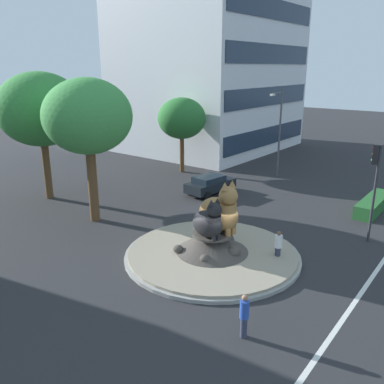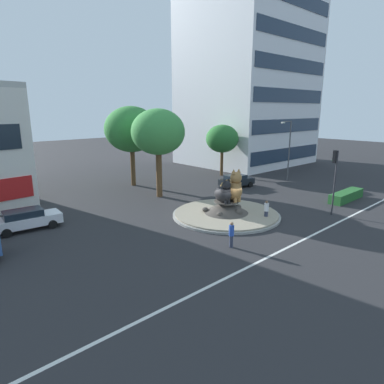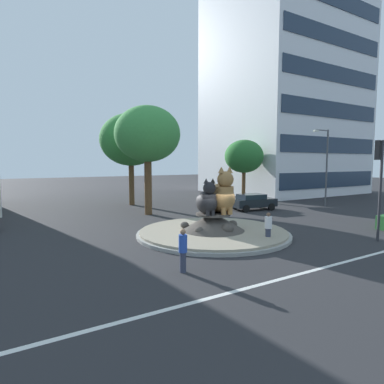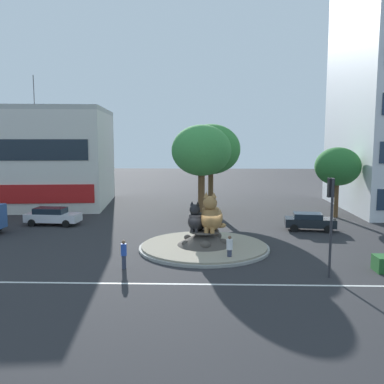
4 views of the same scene
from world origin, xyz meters
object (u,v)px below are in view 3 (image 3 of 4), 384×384
at_px(cat_statue_black, 207,201).
at_px(pedestrian_blue_shirt, 183,249).
at_px(second_tree_near_tower, 244,157).
at_px(sedan_on_far_lane, 253,201).
at_px(broadleaf_tree_behind_island, 131,140).
at_px(office_tower, 284,72).
at_px(third_tree_left, 147,135).
at_px(traffic_light_mast, 379,172).
at_px(streetlight_arm, 325,162).
at_px(cat_statue_tabby, 221,196).
at_px(pedestrian_white_shirt, 268,227).

height_order(cat_statue_black, pedestrian_blue_shirt, cat_statue_black).
xyz_separation_m(second_tree_near_tower, sedan_on_far_lane, (-4.02, -6.01, -4.16)).
height_order(broadleaf_tree_behind_island, sedan_on_far_lane, broadleaf_tree_behind_island).
relative_size(cat_statue_black, sedan_on_far_lane, 0.51).
xyz_separation_m(office_tower, third_tree_left, (-24.68, -8.64, -10.50)).
bearing_deg(sedan_on_far_lane, traffic_light_mast, -91.91).
distance_m(traffic_light_mast, streetlight_arm, 14.00).
bearing_deg(office_tower, sedan_on_far_lane, -143.82).
xyz_separation_m(traffic_light_mast, second_tree_near_tower, (5.93, 18.08, 1.13)).
bearing_deg(second_tree_near_tower, cat_statue_tabby, -134.69).
xyz_separation_m(cat_statue_tabby, second_tree_near_tower, (12.32, 12.45, 2.61)).
height_order(cat_statue_black, pedestrian_white_shirt, cat_statue_black).
height_order(office_tower, sedan_on_far_lane, office_tower).
xyz_separation_m(third_tree_left, pedestrian_white_shirt, (1.85, -11.83, -5.69)).
distance_m(third_tree_left, sedan_on_far_lane, 11.04).
relative_size(second_tree_near_tower, third_tree_left, 0.77).
distance_m(office_tower, sedan_on_far_lane, 25.20).
bearing_deg(broadleaf_tree_behind_island, traffic_light_mast, -73.49).
relative_size(cat_statue_black, office_tower, 0.06).
bearing_deg(pedestrian_blue_shirt, sedan_on_far_lane, -35.98).
distance_m(cat_statue_tabby, sedan_on_far_lane, 10.62).
bearing_deg(cat_statue_black, traffic_light_mast, 66.70).
xyz_separation_m(cat_statue_tabby, third_tree_left, (-0.76, 9.05, 4.21)).
bearing_deg(cat_statue_tabby, cat_statue_black, -79.39).
relative_size(cat_statue_tabby, traffic_light_mast, 0.52).
bearing_deg(streetlight_arm, cat_statue_tabby, 15.59).
bearing_deg(pedestrian_blue_shirt, third_tree_left, -3.16).
bearing_deg(office_tower, pedestrian_blue_shirt, -142.24).
distance_m(cat_statue_tabby, third_tree_left, 10.01).
height_order(cat_statue_black, broadleaf_tree_behind_island, broadleaf_tree_behind_island).
xyz_separation_m(office_tower, streetlight_arm, (-8.02, -13.06, -12.74)).
bearing_deg(traffic_light_mast, sedan_on_far_lane, -17.97).
bearing_deg(broadleaf_tree_behind_island, streetlight_arm, -34.29).
height_order(pedestrian_white_shirt, sedan_on_far_lane, pedestrian_white_shirt).
height_order(third_tree_left, pedestrian_white_shirt, third_tree_left).
relative_size(second_tree_near_tower, pedestrian_blue_shirt, 3.93).
bearing_deg(traffic_light_mast, cat_statue_black, 43.82).
distance_m(third_tree_left, pedestrian_blue_shirt, 15.34).
xyz_separation_m(broadleaf_tree_behind_island, pedestrian_blue_shirt, (-5.36, -19.88, -5.59)).
xyz_separation_m(cat_statue_black, traffic_light_mast, (7.41, -5.62, 1.72)).
distance_m(broadleaf_tree_behind_island, pedestrian_white_shirt, 19.02).
height_order(second_tree_near_tower, sedan_on_far_lane, second_tree_near_tower).
relative_size(pedestrian_white_shirt, pedestrian_blue_shirt, 0.94).
xyz_separation_m(pedestrian_white_shirt, sedan_on_far_lane, (7.20, 9.22, -0.07)).
height_order(second_tree_near_tower, pedestrian_blue_shirt, second_tree_near_tower).
height_order(broadleaf_tree_behind_island, pedestrian_blue_shirt, broadleaf_tree_behind_island).
height_order(office_tower, broadleaf_tree_behind_island, office_tower).
relative_size(streetlight_arm, pedestrian_white_shirt, 4.58).
distance_m(office_tower, third_tree_left, 28.18).
bearing_deg(second_tree_near_tower, streetlight_arm, -65.44).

